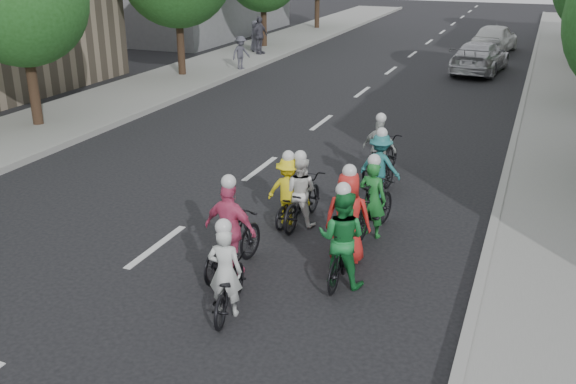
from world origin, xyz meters
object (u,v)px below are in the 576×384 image
Objects in this scene: cyclist_2 at (289,196)px; cyclist_5 at (373,205)px; cyclist_1 at (342,245)px; cyclist_4 at (348,227)px; cyclist_6 at (301,197)px; spectator_0 at (241,53)px; cyclist_7 at (380,170)px; follow_car_trail at (495,38)px; cyclist_3 at (232,237)px; spectator_1 at (259,35)px; follow_car_lead at (480,57)px; spectator_2 at (256,36)px; cyclist_0 at (228,282)px; cyclist_8 at (380,155)px.

cyclist_2 is 0.82× the size of cyclist_5.
cyclist_5 is (-0.01, 2.12, -0.08)m from cyclist_1.
cyclist_6 is (-1.39, 1.22, -0.07)m from cyclist_4.
spectator_0 reaches higher than cyclist_2.
follow_car_trail is (0.57, 22.96, 0.13)m from cyclist_7.
cyclist_6 is (0.36, 2.50, -0.11)m from cyclist_3.
spectator_1 is at bearing -63.00° from cyclist_2.
follow_car_lead is 3.03× the size of spectator_2.
spectator_2 is (-10.05, 19.92, 0.37)m from cyclist_6.
cyclist_0 is at bearing -130.21° from spectator_0.
cyclist_5 is at bearing 109.65° from cyclist_7.
cyclist_4 is at bearing 108.18° from cyclist_8.
cyclist_5 is at bearing -90.31° from cyclist_1.
cyclist_8 reaches higher than cyclist_0.
cyclist_6 is at bearing 10.73° from cyclist_5.
spectator_0 is at bearing -43.31° from cyclist_7.
spectator_2 is at bearing -62.85° from cyclist_1.
spectator_1 is at bearing -60.73° from cyclist_3.
cyclist_4 is at bearing 93.67° from cyclist_5.
cyclist_0 is 0.93× the size of cyclist_1.
cyclist_5 is at bearing -121.89° from cyclist_0.
cyclist_2 is 1.79m from cyclist_5.
cyclist_3 is at bearing 88.72° from cyclist_2.
cyclist_2 is 0.26m from cyclist_6.
cyclist_8 reaches higher than follow_car_trail.
cyclist_2 is 1.08× the size of spectator_0.
cyclist_0 is 0.38× the size of follow_car_trail.
cyclist_1 is 24.90m from spectator_2.
spectator_0 is 0.92× the size of spectator_2.
cyclist_0 reaches higher than follow_car_trail.
spectator_0 is (-8.27, 14.97, 0.31)m from cyclist_2.
cyclist_4 is 1.00× the size of cyclist_5.
cyclist_1 reaches higher than spectator_2.
cyclist_8 reaches higher than follow_car_lead.
cyclist_0 is at bearing -137.12° from spectator_1.
cyclist_4 reaches higher than cyclist_7.
cyclist_5 reaches higher than cyclist_7.
cyclist_6 is 25.17m from follow_car_trail.
cyclist_3 reaches higher than follow_car_trail.
spectator_2 reaches higher than spectator_0.
cyclist_1 reaches higher than cyclist_8.
cyclist_1 reaches higher than follow_car_lead.
cyclist_1 is 20.97m from follow_car_lead.
cyclist_7 is (1.40, 2.20, 0.06)m from cyclist_2.
spectator_2 is (-11.77, -5.19, 0.18)m from follow_car_trail.
cyclist_3 is 1.18× the size of spectator_2.
spectator_2 is (-0.54, 0.74, -0.14)m from spectator_1.
follow_car_trail is (0.89, 21.69, 0.19)m from cyclist_8.
spectator_0 is at bearing -67.36° from cyclist_4.
spectator_0 is 5.22m from spectator_2.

